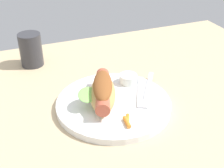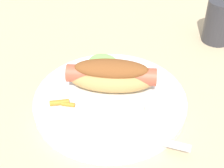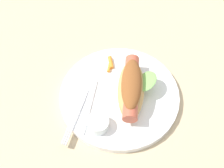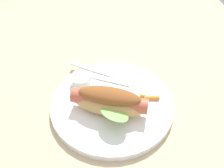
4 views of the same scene
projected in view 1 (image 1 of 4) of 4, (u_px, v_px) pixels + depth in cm
name	position (u px, v px, depth cm)	size (l,w,h in cm)	color
ground_plane	(111.00, 118.00, 70.72)	(120.00, 90.00, 1.80)	tan
plate	(114.00, 104.00, 72.47)	(27.23, 27.23, 1.60)	white
hot_dog	(102.00, 91.00, 70.42)	(12.72, 16.54, 6.00)	tan
sauce_ramekin	(128.00, 79.00, 78.69)	(4.63, 4.63, 2.35)	white
fork	(148.00, 89.00, 76.13)	(10.13, 14.74, 0.40)	silver
knife	(140.00, 91.00, 75.40)	(13.81, 1.40, 0.36)	silver
carrot_garnish	(127.00, 121.00, 64.98)	(2.27, 4.32, 0.96)	orange
drinking_cup	(31.00, 50.00, 88.86)	(6.54, 6.54, 9.76)	#333338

